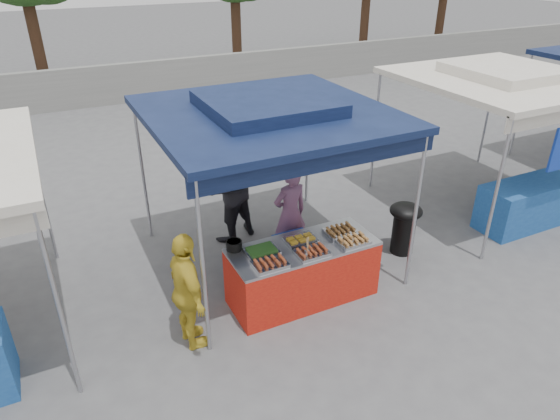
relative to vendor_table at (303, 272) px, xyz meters
name	(u,v)px	position (x,y,z in m)	size (l,w,h in m)	color
ground_plane	(299,293)	(0.00, 0.10, -0.43)	(80.00, 80.00, 0.00)	#4F4F51
back_wall	(132,82)	(0.00, 11.10, 0.17)	(40.00, 0.25, 1.20)	slate
main_canopy	(268,112)	(0.00, 1.07, 1.94)	(3.20, 3.20, 2.57)	#A4A4AB
neighbor_stall_right	(516,128)	(4.50, 0.67, 1.18)	(3.20, 3.20, 2.57)	#A4A4AB
vendor_table	(303,272)	(0.00, 0.00, 0.00)	(2.00, 0.80, 0.85)	#AA1B0F
food_tray_fl	(270,264)	(-0.60, -0.24, 0.46)	(0.42, 0.30, 0.07)	#AFAFB4
food_tray_fm	(312,252)	(-0.01, -0.24, 0.46)	(0.42, 0.30, 0.07)	#AFAFB4
food_tray_fr	(353,241)	(0.62, -0.23, 0.46)	(0.42, 0.30, 0.07)	#AFAFB4
food_tray_bl	(262,251)	(-0.57, 0.07, 0.46)	(0.42, 0.30, 0.07)	#AFAFB4
food_tray_bm	(301,240)	(0.01, 0.09, 0.46)	(0.42, 0.30, 0.07)	#AFAFB4
food_tray_br	(340,231)	(0.61, 0.06, 0.46)	(0.42, 0.30, 0.07)	#AFAFB4
cooking_pot	(234,245)	(-0.86, 0.32, 0.49)	(0.21, 0.21, 0.12)	black
skewer_cup	(307,253)	(-0.08, -0.24, 0.47)	(0.07, 0.07, 0.09)	#A4A4AB
wok_burner	(404,224)	(2.00, 0.33, 0.08)	(0.51, 0.51, 0.86)	black
crate_left	(254,268)	(-0.39, 0.76, -0.29)	(0.45, 0.31, 0.27)	navy
crate_right	(292,263)	(0.15, 0.59, -0.27)	(0.52, 0.37, 0.31)	navy
crate_stacked	(293,246)	(0.15, 0.59, 0.04)	(0.52, 0.36, 0.31)	navy
vendor_woman	(290,213)	(0.32, 1.00, 0.35)	(0.56, 0.37, 1.55)	#784C6F
helper_man	(227,188)	(-0.31, 1.98, 0.49)	(0.89, 0.70, 1.84)	black
customer_person	(188,292)	(-1.65, -0.20, 0.35)	(0.91, 0.38, 1.55)	gold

